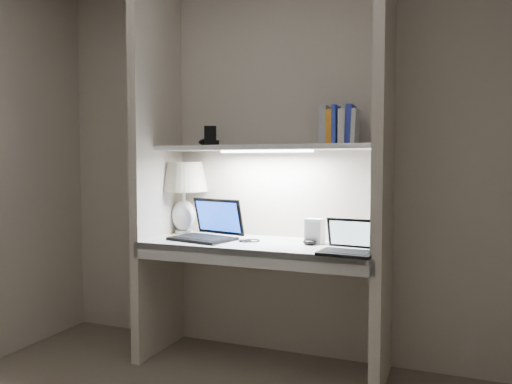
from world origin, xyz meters
The scene contains 17 objects.
back_wall centered at (0.00, 1.50, 1.25)m, with size 3.20×0.01×2.50m, color beige.
alcove_panel_left centered at (-0.73, 1.23, 1.25)m, with size 0.06×0.55×2.50m, color beige.
alcove_panel_right centered at (0.73, 1.23, 1.25)m, with size 0.06×0.55×2.50m, color beige.
desk centered at (0.00, 1.23, 0.75)m, with size 1.40×0.55×0.04m, color white.
desk_apron centered at (0.00, 0.96, 0.72)m, with size 1.46×0.03×0.10m, color silver.
shelf centered at (0.00, 1.32, 1.35)m, with size 1.40×0.36×0.03m, color silver.
strip_light centered at (0.00, 1.32, 1.33)m, with size 0.60×0.04×0.01m, color white.
table_lamp centered at (-0.64, 1.41, 1.10)m, with size 0.33×0.33×0.49m.
laptop_main centered at (-0.36, 1.23, 0.83)m, with size 0.44×0.41×0.25m.
laptop_netbook centered at (0.58, 1.04, 0.81)m, with size 0.31×0.27×0.18m.
speaker centered at (0.32, 1.30, 0.85)m, with size 0.11×0.08×0.15m, color silver.
mouse centered at (0.31, 1.24, 0.79)m, with size 0.09×0.06×0.03m, color black.
cable_coil centered at (-0.06, 1.23, 0.78)m, with size 0.10×0.10×0.01m, color black.
sticky_note centered at (-0.64, 1.27, 0.77)m, with size 0.06×0.06×0.00m, color yellow.
book_row centered at (0.45, 1.37, 1.47)m, with size 0.22×0.15×0.23m.
shelf_box centered at (-0.40, 1.35, 1.43)m, with size 0.08×0.05×0.13m, color black.
shelf_gadget centered at (-0.43, 1.37, 1.39)m, with size 0.12×0.09×0.05m, color black.
Camera 1 is at (1.08, -1.60, 1.26)m, focal length 35.00 mm.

